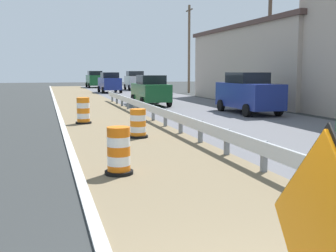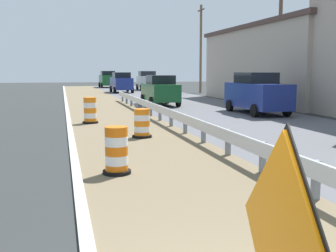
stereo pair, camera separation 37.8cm
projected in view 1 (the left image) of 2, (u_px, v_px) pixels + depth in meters
The scene contains 12 objects.
warning_sign_diamond at pixel (321, 250), 2.87m from camera, with size 0.24×1.58×1.93m.
traffic_barrel_nearest at pixel (119, 153), 9.19m from camera, with size 0.63×0.63×1.04m.
traffic_barrel_close at pixel (138, 125), 14.23m from camera, with size 0.67×0.67×0.97m.
traffic_barrel_mid at pixel (83, 112), 17.99m from camera, with size 0.68×0.68×1.12m.
car_lead_near_lane at pixel (110, 83), 43.25m from camera, with size 2.10×4.11×2.06m.
car_trailing_near_lane at pixel (248, 93), 22.26m from camera, with size 1.99×4.76×2.16m.
car_lead_far_lane at pixel (151, 90), 27.49m from camera, with size 1.93×4.38×1.95m.
car_mid_far_lane at pixel (135, 81), 49.04m from camera, with size 2.20×4.37×2.18m.
car_trailing_far_lane at pixel (95, 79), 56.16m from camera, with size 2.19×4.35×2.19m.
roadside_shop_far at pixel (278, 64), 30.83m from camera, with size 7.40×16.51×5.43m.
utility_pole_mid at pixel (269, 44), 27.29m from camera, with size 0.24×1.80×7.54m.
utility_pole_far at pixel (189, 48), 42.39m from camera, with size 0.24×1.80×8.70m.
Camera 1 is at (-1.92, -2.72, 2.25)m, focal length 45.19 mm.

